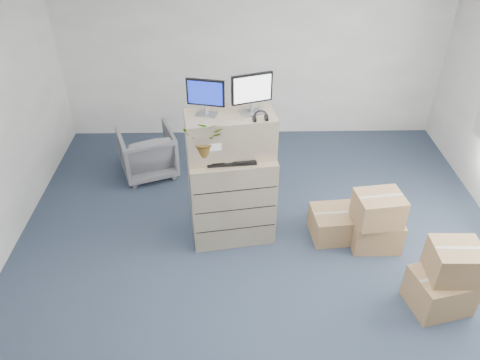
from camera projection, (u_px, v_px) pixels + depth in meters
The scene contains 16 objects.
ground at pixel (264, 288), 5.14m from camera, with size 7.00×7.00×0.00m, color #273147.
wall_back at pixel (253, 52), 7.21m from camera, with size 6.00×0.02×2.80m, color beige.
filing_cabinet_lower at pixel (232, 196), 5.57m from camera, with size 0.97×0.60×1.14m, color gray.
filing_cabinet_upper at pixel (230, 134), 5.15m from camera, with size 0.97×0.49×0.49m, color gray.
monitor_left at pixel (206, 95), 4.87m from camera, with size 0.40×0.20×0.40m.
monitor_right at pixel (252, 92), 4.89m from camera, with size 0.44×0.24×0.45m.
headphones at pixel (260, 117), 4.88m from camera, with size 0.15×0.15×0.02m, color black.
keyboard at pixel (231, 160), 5.15m from camera, with size 0.54×0.22×0.03m, color black.
mouse at pixel (263, 155), 5.22m from camera, with size 0.10×0.06×0.03m, color silver.
water_bottle at pixel (236, 143), 5.18m from camera, with size 0.08×0.08×0.29m, color gray.
phone_dock at pixel (226, 151), 5.25m from camera, with size 0.07×0.06×0.13m.
external_drive at pixel (261, 145), 5.38m from camera, with size 0.21×0.15×0.06m, color black.
tissue_box at pixel (258, 141), 5.30m from camera, with size 0.26×0.13×0.10m, color #3E7ED5.
potted_plant at pixel (205, 142), 4.99m from camera, with size 0.47×0.51×0.45m.
office_chair at pixel (147, 150), 6.77m from camera, with size 0.75×0.70×0.77m, color slate.
cardboard_boxes at pixel (393, 244), 5.24m from camera, with size 1.52×1.68×0.79m.
Camera 1 is at (-0.34, -3.51, 3.94)m, focal length 35.00 mm.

